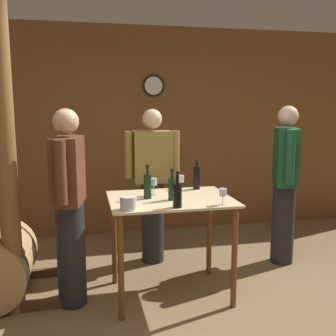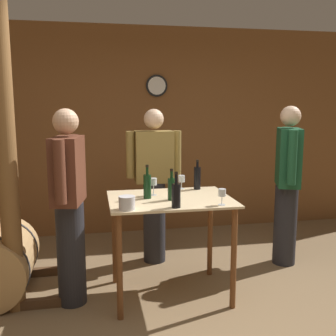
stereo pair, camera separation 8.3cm
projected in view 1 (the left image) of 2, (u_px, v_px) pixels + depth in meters
The scene contains 14 objects.
back_wall at pixel (149, 131), 5.21m from camera, with size 8.40×0.08×2.70m.
tasting_table at pixel (170, 216), 3.46m from camera, with size 1.07×0.79×0.90m.
wooden_post at pixel (6, 151), 3.09m from camera, with size 0.16×0.16×2.70m.
wine_bottle_far_left at pixel (148, 186), 3.40m from camera, with size 0.07×0.07×0.30m.
wine_bottle_left at pixel (177, 194), 3.11m from camera, with size 0.07×0.07×0.29m.
wine_bottle_center at pixel (172, 188), 3.35m from camera, with size 0.06×0.06×0.27m.
wine_bottle_right at pixel (197, 177), 3.78m from camera, with size 0.07×0.07×0.29m.
wine_glass_near_left at pixel (153, 183), 3.52m from camera, with size 0.06×0.06×0.16m.
wine_glass_near_center at pixel (181, 179), 3.79m from camera, with size 0.06×0.06×0.13m.
wine_glass_near_right at pixel (223, 193), 3.19m from camera, with size 0.06×0.06×0.13m.
ice_bucket at pixel (128, 203), 3.04m from camera, with size 0.13×0.13×0.11m.
person_host at pixel (285, 182), 4.17m from camera, with size 0.34×0.56×1.69m.
person_visitor_with_scarf at pixel (153, 183), 4.21m from camera, with size 0.59×0.24×1.66m.
person_visitor_bearded at pixel (69, 204), 3.27m from camera, with size 0.29×0.58×1.68m.
Camera 1 is at (-0.86, -2.49, 1.71)m, focal length 42.00 mm.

